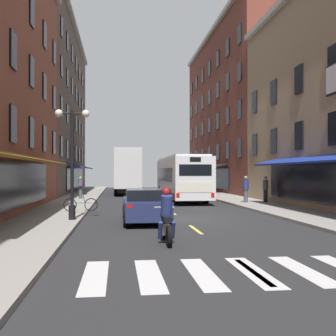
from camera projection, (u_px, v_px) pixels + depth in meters
name	position (u px, v px, depth m)	size (l,w,h in m)	color
ground_plane	(181.00, 220.00, 18.64)	(34.80, 80.00, 0.10)	#28282B
lane_centre_dashes	(182.00, 219.00, 18.40)	(0.14, 73.90, 0.01)	#DBCC4C
crosswalk_near	(253.00, 271.00, 8.72)	(7.10, 2.80, 0.01)	silver
sidewalk_left	(47.00, 219.00, 17.93)	(3.00, 80.00, 0.14)	gray
sidewalk_right	(305.00, 216.00, 19.36)	(3.00, 80.00, 0.14)	gray
transit_bus	(181.00, 178.00, 31.31)	(2.69, 11.73, 3.28)	white
box_truck	(128.00, 172.00, 38.81)	(2.53, 7.84, 4.28)	black
sedan_near	(146.00, 205.00, 17.41)	(1.93, 4.60, 1.41)	navy
sedan_mid	(126.00, 184.00, 49.27)	(1.99, 4.32, 1.48)	silver
motorcycle_rider	(166.00, 219.00, 12.25)	(0.62, 2.07, 1.66)	black
bicycle_near	(81.00, 204.00, 20.84)	(1.71, 0.48, 0.91)	black
pedestrian_near	(81.00, 187.00, 31.18)	(0.36, 0.51, 1.65)	#4C4C51
pedestrian_mid	(266.00, 189.00, 27.18)	(0.36, 0.36, 1.74)	black
pedestrian_far	(246.00, 189.00, 27.07)	(0.36, 0.36, 1.74)	#4C4C51
street_lamp_twin	(72.00, 158.00, 17.16)	(1.42, 0.32, 4.59)	black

